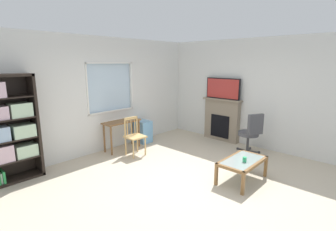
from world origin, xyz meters
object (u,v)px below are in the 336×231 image
object	(u,v)px
wooden_chair	(134,136)
fireplace	(222,119)
office_chair	(251,131)
desk_under_window	(122,126)
tv	(223,89)
sippy_cup	(245,159)
plastic_drawer_unit	(143,132)
coffee_table	(242,163)
bookshelf	(8,129)

from	to	relation	value
wooden_chair	fireplace	world-z (taller)	fireplace
office_chair	fireplace	bearing A→B (deg)	65.74
desk_under_window	tv	size ratio (longest dim) A/B	0.95
wooden_chair	fireplace	distance (m)	2.58
wooden_chair	sippy_cup	world-z (taller)	wooden_chair
fireplace	plastic_drawer_unit	bearing A→B (deg)	138.33
wooden_chair	sippy_cup	size ratio (longest dim) A/B	10.00
sippy_cup	coffee_table	bearing A→B (deg)	45.69
wooden_chair	tv	distance (m)	2.75
desk_under_window	office_chair	xyz separation A→B (m)	(1.90, -2.50, -0.05)
fireplace	office_chair	distance (m)	1.20
bookshelf	plastic_drawer_unit	distance (m)	3.23
sippy_cup	plastic_drawer_unit	bearing A→B (deg)	83.69
bookshelf	coffee_table	distance (m)	4.29
tv	sippy_cup	bearing A→B (deg)	-139.69
wooden_chair	coffee_table	bearing A→B (deg)	-78.80
fireplace	coffee_table	bearing A→B (deg)	-140.17
plastic_drawer_unit	sippy_cup	distance (m)	3.16
fireplace	tv	world-z (taller)	tv
bookshelf	fireplace	distance (m)	5.05
wooden_chair	coffee_table	world-z (taller)	wooden_chair
plastic_drawer_unit	sippy_cup	world-z (taller)	plastic_drawer_unit
plastic_drawer_unit	office_chair	world-z (taller)	office_chair
tv	coffee_table	world-z (taller)	tv
office_chair	coffee_table	world-z (taller)	office_chair
coffee_table	sippy_cup	world-z (taller)	sippy_cup
tv	desk_under_window	bearing A→B (deg)	149.19
plastic_drawer_unit	coffee_table	distance (m)	3.08
tv	coffee_table	bearing A→B (deg)	-139.90
fireplace	bookshelf	bearing A→B (deg)	162.41
wooden_chair	tv	size ratio (longest dim) A/B	0.90
coffee_table	office_chair	bearing A→B (deg)	19.72
bookshelf	coffee_table	size ratio (longest dim) A/B	1.99
plastic_drawer_unit	tv	xyz separation A→B (m)	(1.63, -1.46, 1.16)
desk_under_window	tv	world-z (taller)	tv
coffee_table	sippy_cup	xyz separation A→B (m)	(-0.07, -0.07, 0.11)
fireplace	coffee_table	distance (m)	2.51
office_chair	plastic_drawer_unit	bearing A→B (deg)	114.30
bookshelf	wooden_chair	distance (m)	2.52
bookshelf	office_chair	xyz separation A→B (m)	(4.30, -2.61, -0.44)
desk_under_window	wooden_chair	distance (m)	0.53
coffee_table	plastic_drawer_unit	bearing A→B (deg)	84.83
desk_under_window	sippy_cup	xyz separation A→B (m)	(0.40, -3.09, -0.14)
tv	coffee_table	distance (m)	2.72
desk_under_window	fireplace	xyz separation A→B (m)	(2.39, -1.41, -0.01)
desk_under_window	office_chair	size ratio (longest dim) A/B	0.95
wooden_chair	sippy_cup	xyz separation A→B (m)	(0.43, -2.57, -0.01)
sippy_cup	office_chair	bearing A→B (deg)	21.26
plastic_drawer_unit	fireplace	xyz separation A→B (m)	(1.64, -1.46, 0.29)
desk_under_window	fireplace	distance (m)	2.77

